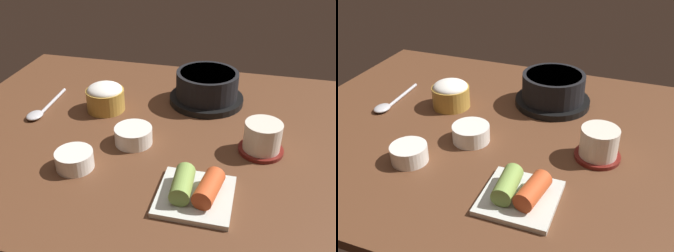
{
  "view_description": "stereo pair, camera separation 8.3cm",
  "coord_description": "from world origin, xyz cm",
  "views": [
    {
      "loc": [
        19.0,
        -70.91,
        47.28
      ],
      "look_at": [
        2.0,
        -2.0,
        5.0
      ],
      "focal_mm": 41.77,
      "sensor_mm": 36.0,
      "label": 1
    },
    {
      "loc": [
        26.88,
        -68.47,
        47.28
      ],
      "look_at": [
        2.0,
        -2.0,
        5.0
      ],
      "focal_mm": 41.77,
      "sensor_mm": 36.0,
      "label": 2
    }
  ],
  "objects": [
    {
      "name": "dining_table",
      "position": [
        0.0,
        0.0,
        1.0
      ],
      "size": [
        100.0,
        76.0,
        2.0
      ],
      "primitive_type": "cube",
      "color": "#56331E",
      "rests_on": "ground"
    },
    {
      "name": "stone_pot",
      "position": [
        7.27,
        16.93,
        5.93
      ],
      "size": [
        18.46,
        18.46,
        7.98
      ],
      "color": "black",
      "rests_on": "dining_table"
    },
    {
      "name": "rice_bowl",
      "position": [
        -15.73,
        7.03,
        5.49
      ],
      "size": [
        9.12,
        9.12,
        6.8
      ],
      "color": "#B78C38",
      "rests_on": "dining_table"
    },
    {
      "name": "tea_cup_with_saucer",
      "position": [
        21.56,
        -2.42,
        5.26
      ],
      "size": [
        9.15,
        9.15,
        6.59
      ],
      "color": "maroon",
      "rests_on": "dining_table"
    },
    {
      "name": "banchan_cup_center",
      "position": [
        -4.59,
        -5.47,
        3.93
      ],
      "size": [
        7.93,
        7.93,
        3.59
      ],
      "color": "white",
      "rests_on": "dining_table"
    },
    {
      "name": "kimchi_plate",
      "position": [
        11.18,
        -19.74,
        3.73
      ],
      "size": [
        12.93,
        12.93,
        4.55
      ],
      "color": "silver",
      "rests_on": "dining_table"
    },
    {
      "name": "side_bowl_near",
      "position": [
        -12.79,
        -16.38,
        3.87
      ],
      "size": [
        7.28,
        7.28,
        3.48
      ],
      "color": "white",
      "rests_on": "dining_table"
    },
    {
      "name": "spoon",
      "position": [
        -30.27,
        1.36,
        2.62
      ],
      "size": [
        3.6,
        17.37,
        1.35
      ],
      "color": "#B7B7BC",
      "rests_on": "dining_table"
    }
  ]
}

